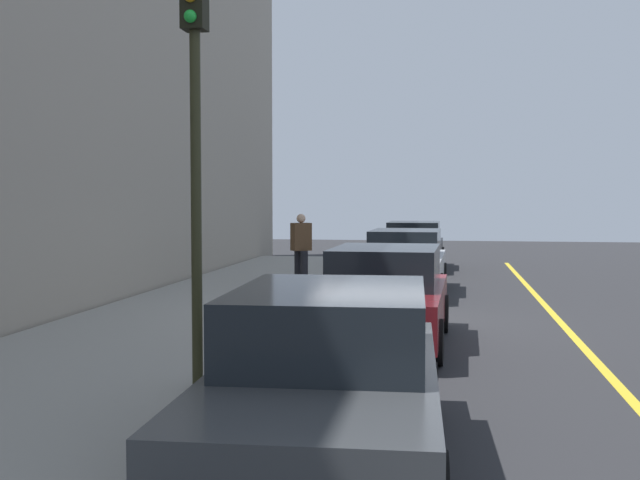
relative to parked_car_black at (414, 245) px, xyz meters
name	(u,v)px	position (x,y,z in m)	size (l,w,h in m)	color
ground_plane	(383,325)	(11.23, -0.07, -0.76)	(56.00, 56.00, 0.00)	#28282B
sidewalk	(207,316)	(11.23, -3.37, -0.68)	(28.00, 4.60, 0.15)	gray
lane_stripe_centre	(567,329)	(11.23, 3.13, -0.75)	(28.00, 0.14, 0.01)	gold
snow_bank_curb	(362,297)	(8.19, -0.77, -0.65)	(5.69, 0.56, 0.22)	white
parked_car_black	(414,245)	(0.00, 0.00, 0.00)	(4.21, 1.94, 1.51)	black
parked_car_silver	(405,262)	(6.48, 0.07, 0.00)	(4.57, 1.99, 1.51)	black
parked_car_maroon	(385,296)	(13.10, 0.10, 0.00)	(4.34, 1.99, 1.51)	black
parked_car_charcoal	(328,379)	(18.73, 0.07, 0.00)	(4.49, 2.03, 1.51)	black
pedestrian_brown_coat	(301,246)	(6.01, -2.55, 0.32)	(0.51, 0.55, 1.73)	black
traffic_light_pole	(195,107)	(16.78, -1.73, 2.54)	(0.35, 0.26, 4.69)	#2D2D19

